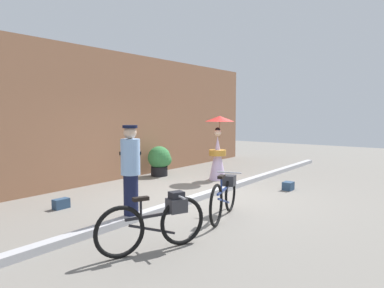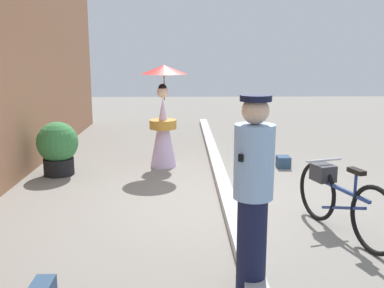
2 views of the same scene
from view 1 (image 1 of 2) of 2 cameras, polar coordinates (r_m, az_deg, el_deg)
ground_plane at (r=8.43m, az=2.43°, el=-8.30°), size 30.00×30.00×0.00m
building_wall at (r=10.55m, az=-13.37°, el=4.27°), size 14.00×0.40×3.66m
sidewalk_curb at (r=8.42m, az=2.43°, el=-7.90°), size 14.00×0.20×0.12m
bicycle_near_officer at (r=6.77m, az=5.17°, el=-7.96°), size 1.69×0.63×0.83m
bicycle_far_side at (r=5.21m, az=-5.48°, el=-11.94°), size 1.56×0.72×0.80m
person_officer at (r=6.49m, az=-9.65°, el=-4.11°), size 0.34×0.34×1.72m
person_with_parasol at (r=10.43m, az=4.12°, el=-0.48°), size 0.84×0.84×1.84m
potted_plant_by_door at (r=11.12m, az=-5.07°, el=-2.52°), size 0.71×0.70×0.91m
backpack_on_pavement at (r=9.42m, az=14.94°, el=-6.38°), size 0.27×0.23×0.21m
backpack_spare at (r=7.85m, az=-19.89°, el=-8.79°), size 0.32×0.17×0.20m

